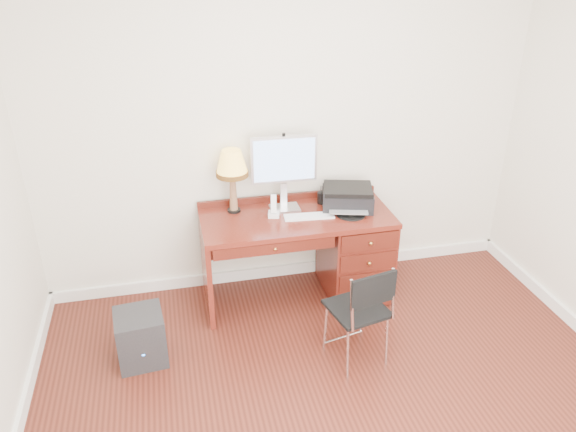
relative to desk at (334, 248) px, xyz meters
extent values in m
plane|color=#3B140D|center=(-0.32, -1.40, -0.41)|extent=(4.00, 4.00, 0.00)
plane|color=silver|center=(-0.32, 0.35, 0.94)|extent=(4.00, 0.00, 4.00)
cube|color=white|center=(-0.32, 0.33, -0.36)|extent=(4.00, 0.03, 0.10)
cube|color=maroon|center=(-0.32, -0.01, 0.32)|extent=(1.50, 0.65, 0.04)
cube|color=maroon|center=(0.18, -0.01, -0.06)|extent=(0.50, 0.61, 0.71)
cube|color=maroon|center=(-1.05, -0.01, -0.06)|extent=(0.04, 0.61, 0.71)
cube|color=#511810|center=(-0.56, 0.29, 0.05)|extent=(0.96, 0.03, 0.39)
cube|color=#511810|center=(-0.56, -0.31, 0.25)|extent=(0.91, 0.03, 0.09)
sphere|color=#BF8C3F|center=(0.18, -0.34, -0.06)|extent=(0.03, 0.03, 0.03)
cube|color=silver|center=(-0.39, 0.13, 0.35)|extent=(0.23, 0.17, 0.02)
cube|color=silver|center=(-0.39, 0.18, 0.45)|extent=(0.05, 0.03, 0.19)
cube|color=silver|center=(-0.39, 0.16, 0.75)|extent=(0.52, 0.05, 0.38)
cube|color=#4C8CF2|center=(-0.39, 0.14, 0.75)|extent=(0.48, 0.01, 0.33)
cube|color=white|center=(-0.24, -0.06, 0.34)|extent=(0.40, 0.14, 0.01)
cylinder|color=black|center=(0.10, -0.09, 0.34)|extent=(0.23, 0.23, 0.01)
ellipsoid|color=white|center=(0.10, -0.09, 0.36)|extent=(0.10, 0.07, 0.04)
cube|color=black|center=(0.11, 0.05, 0.41)|extent=(0.46, 0.40, 0.14)
cube|color=black|center=(0.11, 0.05, 0.50)|extent=(0.44, 0.38, 0.04)
cylinder|color=black|center=(-0.79, 0.18, 0.35)|extent=(0.10, 0.10, 0.02)
cone|color=#885F40|center=(-0.79, 0.18, 0.51)|extent=(0.07, 0.07, 0.30)
cone|color=#FFCA50|center=(-0.79, 0.18, 0.76)|extent=(0.25, 0.25, 0.19)
cylinder|color=#593814|center=(-0.79, 0.18, 0.66)|extent=(0.25, 0.25, 0.04)
cube|color=white|center=(-0.50, 0.02, 0.36)|extent=(0.10, 0.10, 0.04)
cube|color=white|center=(-0.50, 0.02, 0.45)|extent=(0.05, 0.07, 0.15)
cylinder|color=black|center=(-0.07, 0.17, 0.38)|extent=(0.08, 0.08, 0.10)
cube|color=black|center=(-0.09, -0.84, 0.00)|extent=(0.44, 0.44, 0.02)
cube|color=black|center=(-0.09, -1.02, 0.26)|extent=(0.33, 0.09, 0.22)
cylinder|color=silver|center=(-0.25, -0.68, -0.21)|extent=(0.02, 0.02, 0.42)
cylinder|color=silver|center=(0.06, -0.68, -0.21)|extent=(0.02, 0.02, 0.42)
cylinder|color=silver|center=(-0.25, -1.00, -0.21)|extent=(0.02, 0.02, 0.42)
cylinder|color=silver|center=(0.06, -1.00, -0.21)|extent=(0.02, 0.02, 0.42)
cylinder|color=silver|center=(-0.25, -1.02, 0.19)|extent=(0.02, 0.02, 0.37)
cylinder|color=silver|center=(0.06, -1.02, 0.19)|extent=(0.02, 0.02, 0.37)
cube|color=black|center=(-1.57, -0.53, -0.22)|extent=(0.36, 0.36, 0.38)
camera|label=1|loc=(-1.27, -3.82, 2.30)|focal=35.00mm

